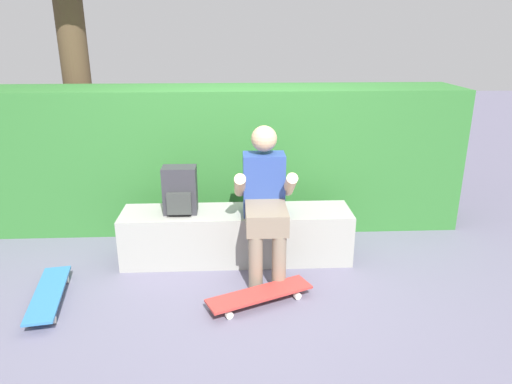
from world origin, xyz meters
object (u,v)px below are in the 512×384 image
skateboard_near_person (260,294)px  backpack_on_bench (180,191)px  person_skater (265,197)px  bench_main (237,235)px  skateboard_beside_bench (49,294)px

skateboard_near_person → backpack_on_bench: bearing=130.9°
skateboard_near_person → person_skater: bearing=82.5°
backpack_on_bench → person_skater: bearing=-16.1°
bench_main → backpack_on_bench: backpack_on_bench is taller
person_skater → backpack_on_bench: 0.73m
person_skater → backpack_on_bench: person_skater is taller
bench_main → backpack_on_bench: 0.63m
person_skater → skateboard_near_person: person_skater is taller
skateboard_near_person → backpack_on_bench: 1.12m
person_skater → skateboard_beside_bench: 1.78m
person_skater → skateboard_beside_bench: bearing=-164.9°
bench_main → backpack_on_bench: size_ratio=4.92×
bench_main → skateboard_beside_bench: bearing=-155.0°
skateboard_beside_bench → backpack_on_bench: (0.93, 0.64, 0.57)m
skateboard_near_person → backpack_on_bench: (-0.63, 0.73, 0.57)m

